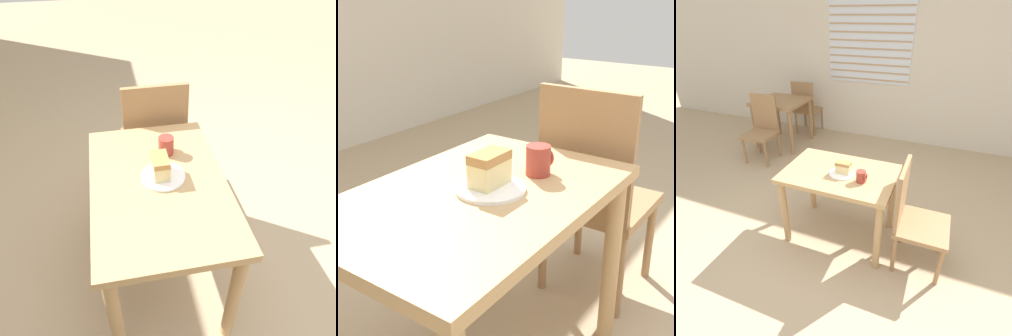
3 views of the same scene
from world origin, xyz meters
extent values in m
plane|color=tan|center=(0.00, 0.00, 0.00)|extent=(14.00, 14.00, 0.00)
cube|color=beige|center=(0.00, 3.03, 1.40)|extent=(10.00, 0.06, 2.80)
cube|color=white|center=(-0.51, 2.99, 1.53)|extent=(1.30, 0.01, 1.22)
cube|color=tan|center=(-0.51, 2.98, 0.97)|extent=(1.28, 0.01, 0.02)
cube|color=tan|center=(-0.51, 2.98, 1.09)|extent=(1.28, 0.01, 0.02)
cube|color=tan|center=(-0.51, 2.98, 1.20)|extent=(1.28, 0.01, 0.02)
cube|color=tan|center=(-0.51, 2.98, 1.31)|extent=(1.28, 0.01, 0.02)
cube|color=tan|center=(-0.51, 2.98, 1.42)|extent=(1.28, 0.01, 0.02)
cube|color=tan|center=(-0.51, 2.98, 1.53)|extent=(1.28, 0.01, 0.02)
cube|color=tan|center=(-0.51, 2.98, 1.64)|extent=(1.28, 0.01, 0.02)
cube|color=tan|center=(-0.51, 2.98, 1.75)|extent=(1.28, 0.01, 0.02)
cube|color=tan|center=(-0.51, 2.98, 1.87)|extent=(1.28, 0.01, 0.02)
cube|color=tan|center=(-0.51, 2.98, 1.98)|extent=(1.28, 0.01, 0.02)
cube|color=tan|center=(-0.01, 0.58, 0.68)|extent=(0.96, 0.63, 0.04)
cylinder|color=tan|center=(-0.44, 0.31, 0.33)|extent=(0.06, 0.06, 0.66)
cylinder|color=tan|center=(0.42, 0.31, 0.33)|extent=(0.06, 0.06, 0.66)
cylinder|color=tan|center=(-0.44, 0.85, 0.33)|extent=(0.06, 0.06, 0.66)
cylinder|color=tan|center=(0.42, 0.85, 0.33)|extent=(0.06, 0.06, 0.66)
cube|color=#9E754C|center=(-1.65, 2.20, 0.71)|extent=(0.74, 0.72, 0.04)
cylinder|color=#9E754C|center=(-1.97, 1.89, 0.34)|extent=(0.06, 0.06, 0.69)
cylinder|color=#9E754C|center=(-1.33, 1.89, 0.34)|extent=(0.06, 0.06, 0.69)
cylinder|color=#9E754C|center=(-1.97, 2.51, 0.34)|extent=(0.06, 0.06, 0.69)
cylinder|color=#9E754C|center=(-1.33, 2.51, 0.34)|extent=(0.06, 0.06, 0.69)
cube|color=#9E754C|center=(0.73, 0.50, 0.40)|extent=(0.41, 0.41, 0.04)
cylinder|color=#9E754C|center=(0.91, 0.33, 0.19)|extent=(0.04, 0.04, 0.38)
cylinder|color=#9E754C|center=(0.91, 0.68, 0.19)|extent=(0.04, 0.04, 0.38)
cylinder|color=#9E754C|center=(0.56, 0.33, 0.19)|extent=(0.04, 0.04, 0.38)
cylinder|color=#9E754C|center=(0.56, 0.68, 0.19)|extent=(0.04, 0.04, 0.38)
cube|color=#9E754C|center=(0.54, 0.50, 0.67)|extent=(0.03, 0.39, 0.50)
cube|color=#9E754C|center=(-1.64, 1.57, 0.40)|extent=(0.43, 0.43, 0.04)
cylinder|color=#9E754C|center=(-1.80, 1.39, 0.19)|extent=(0.04, 0.04, 0.38)
cylinder|color=#9E754C|center=(-1.45, 1.41, 0.19)|extent=(0.04, 0.04, 0.38)
cylinder|color=#9E754C|center=(-1.82, 1.74, 0.19)|extent=(0.04, 0.04, 0.38)
cylinder|color=#9E754C|center=(-1.47, 1.76, 0.19)|extent=(0.04, 0.04, 0.38)
cube|color=#9E754C|center=(-1.65, 1.76, 0.67)|extent=(0.39, 0.05, 0.50)
cube|color=#9E754C|center=(-1.53, 2.82, 0.40)|extent=(0.43, 0.43, 0.04)
cylinder|color=#9E754C|center=(-1.36, 3.00, 0.19)|extent=(0.04, 0.04, 0.38)
cylinder|color=#9E754C|center=(-1.71, 2.99, 0.19)|extent=(0.04, 0.04, 0.38)
cylinder|color=#9E754C|center=(-1.34, 2.65, 0.19)|extent=(0.04, 0.04, 0.38)
cylinder|color=#9E754C|center=(-1.69, 2.64, 0.19)|extent=(0.04, 0.04, 0.38)
cube|color=#9E754C|center=(-1.52, 2.63, 0.67)|extent=(0.39, 0.04, 0.50)
cylinder|color=white|center=(0.02, 0.55, 0.71)|extent=(0.21, 0.21, 0.01)
cube|color=beige|center=(0.03, 0.56, 0.75)|extent=(0.12, 0.07, 0.07)
cube|color=#B27F47|center=(0.03, 0.56, 0.80)|extent=(0.13, 0.08, 0.03)
cylinder|color=#9E382D|center=(0.20, 0.50, 0.75)|extent=(0.08, 0.08, 0.10)
torus|color=#9E382D|center=(0.24, 0.50, 0.75)|extent=(0.01, 0.07, 0.07)
camera|label=1|loc=(-1.13, 0.75, 1.73)|focal=35.00mm
camera|label=2|loc=(-0.98, -0.20, 1.26)|focal=50.00mm
camera|label=3|loc=(0.72, -1.19, 1.87)|focal=28.00mm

